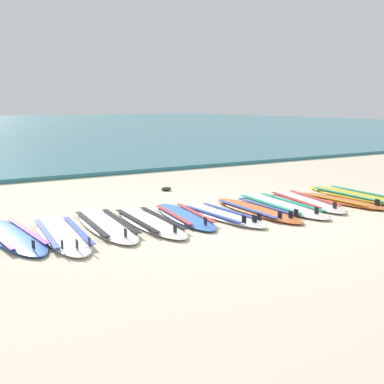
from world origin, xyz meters
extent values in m
plane|color=beige|center=(0.00, 0.00, 0.00)|extent=(80.00, 80.00, 0.00)
ellipsoid|color=#3875CC|center=(-3.15, 0.47, 0.04)|extent=(0.68, 2.27, 0.07)
cube|color=purple|center=(-2.94, 0.48, 0.08)|extent=(0.16, 1.57, 0.01)
cube|color=black|center=(-3.10, -0.40, 0.12)|extent=(0.02, 0.09, 0.11)
ellipsoid|color=white|center=(-2.56, 0.23, 0.04)|extent=(0.86, 2.36, 0.07)
cube|color=#334CB2|center=(-2.76, 0.25, 0.08)|extent=(0.28, 1.61, 0.01)
cube|color=#334CB2|center=(-2.35, 0.20, 0.08)|extent=(0.28, 1.61, 0.01)
cube|color=black|center=(-2.67, -0.67, 0.12)|extent=(0.02, 0.09, 0.11)
cube|color=black|center=(-2.82, -0.59, 0.12)|extent=(0.02, 0.09, 0.11)
cube|color=black|center=(-2.50, -0.63, 0.12)|extent=(0.02, 0.09, 0.11)
ellipsoid|color=white|center=(-1.86, 0.42, 0.04)|extent=(0.86, 2.41, 0.07)
cube|color=black|center=(-2.07, 0.45, 0.08)|extent=(0.28, 1.65, 0.01)
cube|color=black|center=(-1.65, 0.40, 0.08)|extent=(0.28, 1.65, 0.01)
cube|color=black|center=(-1.97, -0.49, 0.12)|extent=(0.02, 0.09, 0.11)
ellipsoid|color=silver|center=(-1.25, 0.26, 0.04)|extent=(0.77, 2.33, 0.07)
cube|color=black|center=(-1.45, 0.28, 0.08)|extent=(0.22, 1.60, 0.01)
cube|color=black|center=(-1.04, 0.24, 0.08)|extent=(0.22, 1.60, 0.01)
cube|color=black|center=(-1.32, -0.63, 0.12)|extent=(0.02, 0.09, 0.11)
ellipsoid|color=#3875CC|center=(-0.62, 0.30, 0.04)|extent=(0.84, 2.10, 0.07)
cube|color=#D13838|center=(-0.81, 0.33, 0.08)|extent=(0.30, 1.43, 0.01)
cube|color=#D13838|center=(-0.44, 0.27, 0.08)|extent=(0.30, 1.43, 0.01)
cube|color=black|center=(-0.75, -0.49, 0.12)|extent=(0.03, 0.09, 0.11)
ellipsoid|color=white|center=(-0.10, 0.07, 0.04)|extent=(0.56, 2.06, 0.07)
cube|color=#334CB2|center=(-0.28, 0.06, 0.08)|extent=(0.11, 1.44, 0.01)
cube|color=#334CB2|center=(0.09, 0.07, 0.08)|extent=(0.11, 1.44, 0.01)
cube|color=black|center=(-0.08, -0.73, 0.12)|extent=(0.01, 0.09, 0.11)
cube|color=black|center=(-0.22, -0.68, 0.12)|extent=(0.01, 0.09, 0.11)
cube|color=black|center=(0.06, -0.67, 0.12)|extent=(0.01, 0.09, 0.11)
ellipsoid|color=orange|center=(0.60, 0.07, 0.04)|extent=(0.69, 2.25, 0.07)
cube|color=#334CB2|center=(0.40, 0.08, 0.08)|extent=(0.17, 1.56, 0.01)
cube|color=#334CB2|center=(0.80, 0.06, 0.08)|extent=(0.17, 1.56, 0.01)
cube|color=black|center=(0.55, -0.80, 0.12)|extent=(0.02, 0.09, 0.11)
cube|color=black|center=(0.40, -0.73, 0.12)|extent=(0.02, 0.09, 0.11)
cube|color=black|center=(0.71, -0.75, 0.12)|extent=(0.02, 0.09, 0.11)
ellipsoid|color=silver|center=(1.21, 0.18, 0.04)|extent=(0.92, 2.56, 0.07)
cube|color=teal|center=(0.98, 0.20, 0.08)|extent=(0.30, 1.75, 0.01)
cube|color=teal|center=(1.43, 0.15, 0.08)|extent=(0.30, 1.75, 0.01)
cube|color=black|center=(1.09, -0.79, 0.12)|extent=(0.02, 0.09, 0.11)
ellipsoid|color=white|center=(1.82, 0.21, 0.04)|extent=(1.02, 2.33, 0.07)
cube|color=#D13838|center=(1.62, 0.25, 0.08)|extent=(0.40, 1.57, 0.01)
cube|color=#D13838|center=(2.02, 0.17, 0.08)|extent=(0.40, 1.57, 0.01)
cube|color=black|center=(1.64, -0.65, 0.12)|extent=(0.03, 0.09, 0.11)
ellipsoid|color=orange|center=(2.38, -0.12, 0.04)|extent=(0.55, 1.94, 0.07)
cube|color=gold|center=(2.21, -0.13, 0.08)|extent=(0.12, 1.35, 0.01)
cube|color=gold|center=(2.56, -0.11, 0.08)|extent=(0.12, 1.35, 0.01)
cube|color=black|center=(2.41, -0.87, 0.12)|extent=(0.02, 0.09, 0.11)
ellipsoid|color=yellow|center=(3.02, 0.06, 0.04)|extent=(0.78, 2.55, 0.07)
cube|color=teal|center=(2.79, 0.08, 0.08)|extent=(0.19, 1.76, 0.01)
cube|color=teal|center=(3.24, 0.05, 0.08)|extent=(0.19, 1.76, 0.01)
ellipsoid|color=#2D381E|center=(0.35, 2.62, 0.04)|extent=(0.22, 0.17, 0.08)
camera|label=1|loc=(-4.55, -6.22, 1.75)|focal=47.41mm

